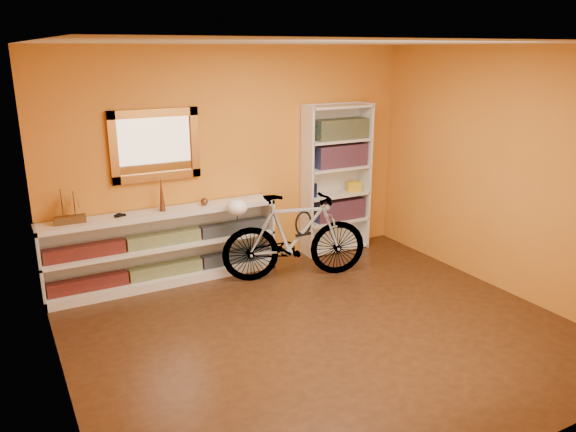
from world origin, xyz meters
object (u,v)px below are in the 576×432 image
console_unit (164,248)px  bookcase (336,179)px  bicycle (295,236)px  helmet (237,207)px

console_unit → bookcase: (2.28, 0.03, 0.52)m
console_unit → bookcase: bookcase is taller
console_unit → bicycle: size_ratio=1.52×
bookcase → bicycle: 1.17m
console_unit → helmet: 0.94m
bicycle → helmet: bearing=90.0°
bicycle → bookcase: bearing=-42.1°
console_unit → helmet: (0.74, -0.37, 0.46)m
bicycle → helmet: (-0.63, 0.18, 0.38)m
bookcase → helmet: (-1.55, -0.39, -0.07)m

